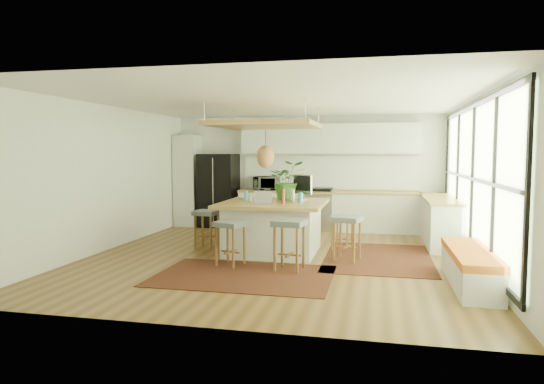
% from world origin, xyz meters
% --- Properties ---
extents(floor, '(7.00, 7.00, 0.00)m').
position_xyz_m(floor, '(0.00, 0.00, 0.00)').
color(floor, '#503516').
rests_on(floor, ground).
extents(ceiling, '(7.00, 7.00, 0.00)m').
position_xyz_m(ceiling, '(0.00, 0.00, 2.70)').
color(ceiling, white).
rests_on(ceiling, ground).
extents(wall_back, '(6.50, 0.00, 6.50)m').
position_xyz_m(wall_back, '(0.00, 3.50, 1.35)').
color(wall_back, silver).
rests_on(wall_back, ground).
extents(wall_front, '(6.50, 0.00, 6.50)m').
position_xyz_m(wall_front, '(0.00, -3.50, 1.35)').
color(wall_front, silver).
rests_on(wall_front, ground).
extents(wall_left, '(0.00, 7.00, 7.00)m').
position_xyz_m(wall_left, '(-3.25, 0.00, 1.35)').
color(wall_left, silver).
rests_on(wall_left, ground).
extents(wall_right, '(0.00, 7.00, 7.00)m').
position_xyz_m(wall_right, '(3.25, 0.00, 1.35)').
color(wall_right, silver).
rests_on(wall_right, ground).
extents(window_wall, '(0.10, 6.20, 2.60)m').
position_xyz_m(window_wall, '(3.22, 0.00, 1.40)').
color(window_wall, black).
rests_on(window_wall, wall_right).
extents(pantry, '(0.55, 0.60, 2.25)m').
position_xyz_m(pantry, '(-2.95, 3.18, 1.12)').
color(pantry, beige).
rests_on(pantry, floor).
extents(back_counter_base, '(4.20, 0.60, 0.88)m').
position_xyz_m(back_counter_base, '(0.55, 3.18, 0.44)').
color(back_counter_base, beige).
rests_on(back_counter_base, floor).
extents(back_counter_top, '(4.24, 0.64, 0.05)m').
position_xyz_m(back_counter_top, '(0.55, 3.18, 0.90)').
color(back_counter_top, olive).
rests_on(back_counter_top, back_counter_base).
extents(backsplash, '(4.20, 0.02, 0.80)m').
position_xyz_m(backsplash, '(0.55, 3.48, 1.35)').
color(backsplash, white).
rests_on(backsplash, wall_back).
extents(upper_cabinets, '(4.20, 0.34, 0.70)m').
position_xyz_m(upper_cabinets, '(0.55, 3.32, 2.15)').
color(upper_cabinets, beige).
rests_on(upper_cabinets, wall_back).
extents(range, '(0.76, 0.62, 1.00)m').
position_xyz_m(range, '(0.30, 3.18, 0.50)').
color(range, '#A5A5AA').
rests_on(range, floor).
extents(right_counter_base, '(0.60, 2.50, 0.88)m').
position_xyz_m(right_counter_base, '(2.93, 2.00, 0.44)').
color(right_counter_base, beige).
rests_on(right_counter_base, floor).
extents(right_counter_top, '(0.64, 2.54, 0.05)m').
position_xyz_m(right_counter_top, '(2.93, 2.00, 0.90)').
color(right_counter_top, olive).
rests_on(right_counter_top, right_counter_base).
extents(window_bench, '(0.52, 2.00, 0.50)m').
position_xyz_m(window_bench, '(2.95, -1.20, 0.25)').
color(window_bench, beige).
rests_on(window_bench, floor).
extents(ceiling_panel, '(1.86, 1.86, 0.80)m').
position_xyz_m(ceiling_panel, '(-0.30, 0.40, 2.05)').
color(ceiling_panel, olive).
rests_on(ceiling_panel, ceiling).
extents(rug_near, '(2.60, 1.80, 0.01)m').
position_xyz_m(rug_near, '(-0.22, -1.37, 0.01)').
color(rug_near, black).
rests_on(rug_near, floor).
extents(rug_right, '(1.80, 2.60, 0.01)m').
position_xyz_m(rug_right, '(1.72, 0.31, 0.01)').
color(rug_right, black).
rests_on(rug_right, floor).
extents(fridge, '(0.92, 0.74, 1.79)m').
position_xyz_m(fridge, '(-2.14, 3.17, 0.93)').
color(fridge, black).
rests_on(fridge, floor).
extents(island, '(1.85, 1.85, 0.93)m').
position_xyz_m(island, '(-0.15, 0.41, 0.47)').
color(island, olive).
rests_on(island, floor).
extents(stool_near_left, '(0.53, 0.53, 0.72)m').
position_xyz_m(stool_near_left, '(-0.61, -0.77, 0.35)').
color(stool_near_left, '#4C5354').
rests_on(stool_near_left, floor).
extents(stool_near_right, '(0.52, 0.52, 0.79)m').
position_xyz_m(stool_near_right, '(0.38, -0.88, 0.35)').
color(stool_near_right, '#4C5354').
rests_on(stool_near_right, floor).
extents(stool_right_front, '(0.54, 0.54, 0.76)m').
position_xyz_m(stool_right_front, '(1.21, -0.03, 0.35)').
color(stool_right_front, '#4C5354').
rests_on(stool_right_front, floor).
extents(stool_right_back, '(0.47, 0.47, 0.65)m').
position_xyz_m(stool_right_back, '(1.06, 0.87, 0.35)').
color(stool_right_back, '#4C5354').
rests_on(stool_right_back, floor).
extents(stool_left_side, '(0.47, 0.47, 0.72)m').
position_xyz_m(stool_left_side, '(-1.48, 0.50, 0.35)').
color(stool_left_side, '#4C5354').
rests_on(stool_left_side, floor).
extents(laptop, '(0.35, 0.36, 0.24)m').
position_xyz_m(laptop, '(-0.26, -0.00, 1.05)').
color(laptop, '#A5A5AA').
rests_on(laptop, island).
extents(monitor, '(0.52, 0.49, 0.49)m').
position_xyz_m(monitor, '(0.32, 0.80, 1.19)').
color(monitor, '#A5A5AA').
rests_on(monitor, island).
extents(microwave, '(0.61, 0.35, 0.40)m').
position_xyz_m(microwave, '(-0.92, 3.18, 1.13)').
color(microwave, '#A5A5AA').
rests_on(microwave, back_counter_top).
extents(island_plant, '(0.84, 0.89, 0.58)m').
position_xyz_m(island_plant, '(0.02, 0.86, 1.22)').
color(island_plant, '#1E4C19').
rests_on(island_plant, island).
extents(island_bowl, '(0.23, 0.23, 0.05)m').
position_xyz_m(island_bowl, '(-0.83, 0.76, 0.96)').
color(island_bowl, silver).
rests_on(island_bowl, island).
extents(island_bottle_0, '(0.07, 0.07, 0.19)m').
position_xyz_m(island_bottle_0, '(-0.70, 0.51, 1.03)').
color(island_bottle_0, teal).
rests_on(island_bottle_0, island).
extents(island_bottle_1, '(0.07, 0.07, 0.19)m').
position_xyz_m(island_bottle_1, '(-0.55, 0.26, 1.03)').
color(island_bottle_1, silver).
rests_on(island_bottle_1, island).
extents(island_bottle_2, '(0.07, 0.07, 0.19)m').
position_xyz_m(island_bottle_2, '(0.10, 0.11, 1.03)').
color(island_bottle_2, '#9A4033').
rests_on(island_bottle_2, island).
extents(island_bottle_3, '(0.07, 0.07, 0.19)m').
position_xyz_m(island_bottle_3, '(0.20, 0.46, 1.03)').
color(island_bottle_3, silver).
rests_on(island_bottle_3, island).
extents(island_bottle_4, '(0.07, 0.07, 0.19)m').
position_xyz_m(island_bottle_4, '(-0.35, 0.66, 1.03)').
color(island_bottle_4, '#5D8A53').
rests_on(island_bottle_4, island).
extents(island_bottle_5, '(0.07, 0.07, 0.19)m').
position_xyz_m(island_bottle_5, '(0.35, 0.31, 1.03)').
color(island_bottle_5, teal).
rests_on(island_bottle_5, island).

